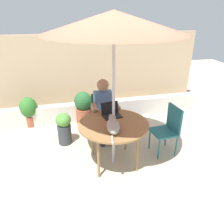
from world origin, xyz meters
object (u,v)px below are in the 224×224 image
at_px(chair_occupied, 102,113).
at_px(chair_empty, 169,127).
at_px(potted_plant_near_fence, 29,110).
at_px(potted_plant_corner, 64,128).
at_px(potted_plant_by_chair, 83,107).
at_px(laptop, 111,112).
at_px(cat, 113,125).
at_px(patio_table, 113,126).
at_px(patio_umbrella, 114,22).
at_px(person_seated, 104,108).

xyz_separation_m(chair_occupied, chair_empty, (1.01, -0.83, 0.00)).
distance_m(potted_plant_near_fence, potted_plant_corner, 1.14).
xyz_separation_m(chair_occupied, potted_plant_by_chair, (-0.31, 0.62, -0.12)).
height_order(laptop, potted_plant_by_chair, laptop).
relative_size(cat, potted_plant_corner, 1.03).
height_order(chair_occupied, laptop, laptop).
bearing_deg(patio_table, potted_plant_near_fence, 131.23).
distance_m(patio_umbrella, person_seated, 1.70).
bearing_deg(chair_empty, person_seated, 146.31).
bearing_deg(laptop, potted_plant_near_fence, 137.19).
xyz_separation_m(patio_table, patio_umbrella, (0.00, 0.00, 1.52)).
height_order(chair_empty, potted_plant_near_fence, chair_empty).
relative_size(chair_empty, potted_plant_by_chair, 1.17).
bearing_deg(potted_plant_near_fence, potted_plant_by_chair, -7.37).
relative_size(chair_occupied, potted_plant_corner, 1.39).
bearing_deg(chair_occupied, potted_plant_by_chair, 116.50).
distance_m(chair_occupied, cat, 1.17).
height_order(laptop, potted_plant_near_fence, laptop).
height_order(patio_table, potted_plant_corner, patio_table).
bearing_deg(person_seated, potted_plant_corner, 177.61).
height_order(potted_plant_by_chair, potted_plant_corner, potted_plant_by_chair).
bearing_deg(patio_table, potted_plant_corner, 134.09).
relative_size(laptop, potted_plant_corner, 0.53).
bearing_deg(cat, potted_plant_corner, 125.31).
relative_size(chair_empty, person_seated, 0.72).
bearing_deg(potted_plant_corner, potted_plant_near_fence, 128.48).
height_order(cat, potted_plant_by_chair, cat).
relative_size(patio_table, potted_plant_corner, 1.77).
bearing_deg(potted_plant_corner, chair_occupied, 9.29).
xyz_separation_m(chair_occupied, potted_plant_near_fence, (-1.47, 0.77, -0.13)).
height_order(chair_empty, potted_plant_corner, chair_empty).
bearing_deg(person_seated, laptop, -86.75).
bearing_deg(potted_plant_by_chair, laptop, -74.89).
height_order(person_seated, cat, person_seated).
xyz_separation_m(chair_occupied, potted_plant_corner, (-0.76, -0.12, -0.18)).
height_order(chair_empty, laptop, laptop).
height_order(patio_umbrella, person_seated, patio_umbrella).
bearing_deg(chair_occupied, patio_table, -90.00).
bearing_deg(laptop, cat, -99.53).
relative_size(patio_table, chair_empty, 1.27).
distance_m(patio_table, person_seated, 0.76).
relative_size(patio_umbrella, laptop, 7.04).
bearing_deg(cat, chair_empty, 15.36).
bearing_deg(chair_empty, potted_plant_corner, 158.33).
bearing_deg(chair_empty, patio_table, -175.21).
bearing_deg(chair_occupied, laptop, -87.57).
relative_size(person_seated, laptop, 3.63).
relative_size(person_seated, cat, 1.89).
distance_m(chair_occupied, person_seated, 0.23).
bearing_deg(patio_umbrella, person_seated, 90.00).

